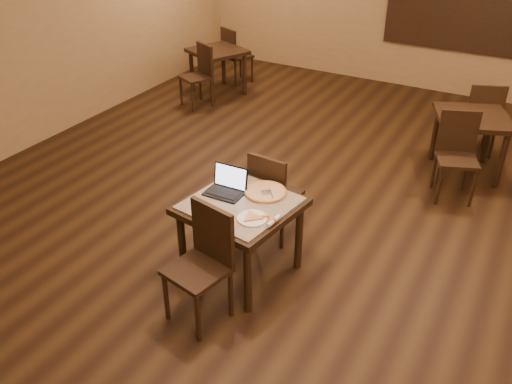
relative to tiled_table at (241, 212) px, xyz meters
The scene contains 17 objects.
ground 1.03m from the tiled_table, 80.71° to the left, with size 10.00×10.00×0.00m, color black.
tiled_table is the anchor object (origin of this frame).
chair_main_near 0.62m from the tiled_table, 88.31° to the right, with size 0.52×0.52×1.02m.
chair_main_far 0.63m from the tiled_table, 90.63° to the left, with size 0.45×0.45×0.97m.
laptop 0.28m from the tiled_table, 152.52° to the left, with size 0.35×0.27×0.23m.
plate 0.31m from the tiled_table, 39.29° to the right, with size 0.26×0.26×0.01m, color white.
pizza_slice 0.31m from the tiled_table, 39.29° to the right, with size 0.20×0.20×0.02m, color beige, non-canonical shape.
pizza_pan 0.29m from the tiled_table, 63.43° to the left, with size 0.38×0.38×0.01m, color silver.
pizza_whole 0.29m from the tiled_table, 63.43° to the left, with size 0.38×0.38×0.03m.
spatula 0.29m from the tiled_table, 57.53° to the left, with size 0.09×0.22×0.01m, color silver.
napkin_roll 0.44m from the tiled_table, 19.29° to the right, with size 0.05×0.18×0.04m.
other_table_a 3.32m from the tiled_table, 64.63° to the left, with size 1.06×1.06×0.77m.
other_table_a_chair_near 2.79m from the tiled_table, 60.08° to the left, with size 0.56×0.56×0.99m.
other_table_a_chair_far 3.87m from the tiled_table, 67.92° to the left, with size 0.56×0.56×0.99m.
other_table_b 4.73m from the tiled_table, 125.23° to the left, with size 1.05×1.05×0.74m.
other_table_b_chair_near 4.26m from the tiled_table, 129.24° to the left, with size 0.55×0.55×0.96m.
other_table_b_chair_far 5.23m from the tiled_table, 121.96° to the left, with size 0.55×0.55×0.96m.
Camera 1 is at (1.95, -4.22, 3.29)m, focal length 38.00 mm.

